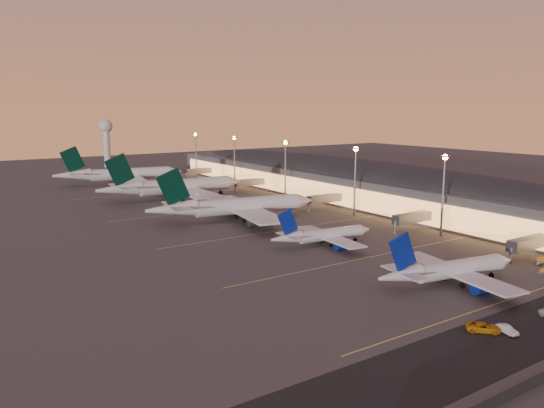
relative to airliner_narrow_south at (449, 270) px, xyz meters
The scene contains 14 objects.
ground 32.07m from the airliner_narrow_south, 87.84° to the left, with size 700.00×700.00×0.00m, color #3E3C39.
airliner_narrow_south is the anchor object (origin of this frame).
airliner_narrow_north 43.56m from the airliner_narrow_south, 91.66° to the left, with size 33.84×30.42×12.08m.
airliner_wide_near 88.54m from the airliner_narrow_south, 93.46° to the left, with size 62.81×57.92×20.14m.
airliner_wide_mid 143.51m from the airliner_narrow_south, 91.89° to the left, with size 67.20×61.07×21.54m.
airliner_wide_far 202.09m from the airliner_narrow_south, 92.76° to the left, with size 65.67×60.54×21.06m.
terminal_building 122.00m from the airliner_narrow_south, 58.86° to the left, with size 56.35×255.00×17.46m.
light_masts 104.69m from the airliner_narrow_south, 68.99° to the left, with size 2.20×217.20×25.90m.
radar_tower 292.64m from the airliner_narrow_south, 87.80° to the left, with size 9.00×9.00×32.50m.
lane_markings 71.95m from the airliner_narrow_south, 89.04° to the left, with size 90.00×180.36×0.00m.
baggage_tug_a 26.97m from the airliner_narrow_south, 17.64° to the right, with size 4.39×2.23×1.26m.
baggage_tug_b 34.41m from the airliner_narrow_south, ahead, with size 4.49×3.29×1.25m.
service_van_a 26.50m from the airliner_narrow_south, 119.82° to the right, with size 1.53×4.40×1.45m, color silver.
service_van_b 25.90m from the airliner_narrow_south, 128.50° to the right, with size 2.80×6.07×1.69m, color orange.
Camera 1 is at (-99.03, -105.37, 39.69)m, focal length 35.00 mm.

